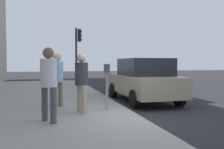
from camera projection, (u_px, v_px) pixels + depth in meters
name	position (u px, v px, depth m)	size (l,w,h in m)	color
ground_plane	(138.00, 120.00, 6.89)	(80.00, 80.00, 0.00)	#232326
sidewalk_slab	(25.00, 124.00, 6.15)	(28.00, 6.00, 0.15)	gray
parking_meter	(107.00, 77.00, 7.56)	(0.36, 0.12, 1.41)	gray
pedestrian_at_meter	(82.00, 78.00, 7.00)	(0.52, 0.37, 1.71)	tan
pedestrian_bystander	(49.00, 78.00, 5.94)	(0.49, 0.40, 1.82)	#47474C
parking_officer	(57.00, 76.00, 7.96)	(0.48, 0.38, 1.75)	#726656
parked_sedan_near	(143.00, 80.00, 10.10)	(4.41, 1.99, 1.77)	gray
traffic_signal	(78.00, 47.00, 15.29)	(0.24, 0.44, 3.60)	black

